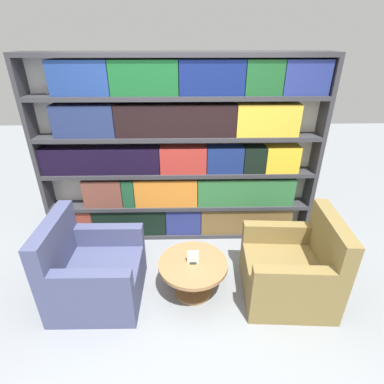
# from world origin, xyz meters

# --- Properties ---
(ground_plane) EXTENTS (14.00, 14.00, 0.00)m
(ground_plane) POSITION_xyz_m (0.00, 0.00, 0.00)
(ground_plane) COLOR gray
(bookshelf) EXTENTS (3.37, 0.30, 2.26)m
(bookshelf) POSITION_xyz_m (0.01, 1.31, 1.12)
(bookshelf) COLOR silver
(bookshelf) RESTS_ON ground_plane
(armchair_left) EXTENTS (0.85, 0.83, 0.91)m
(armchair_left) POSITION_xyz_m (-0.86, 0.20, 0.30)
(armchair_left) COLOR #42476B
(armchair_left) RESTS_ON ground_plane
(armchair_right) EXTENTS (0.89, 0.87, 0.91)m
(armchair_right) POSITION_xyz_m (1.15, 0.19, 0.30)
(armchair_right) COLOR olive
(armchair_right) RESTS_ON ground_plane
(coffee_table) EXTENTS (0.70, 0.70, 0.40)m
(coffee_table) POSITION_xyz_m (0.14, 0.22, 0.28)
(coffee_table) COLOR olive
(coffee_table) RESTS_ON ground_plane
(table_sign) EXTENTS (0.11, 0.06, 0.15)m
(table_sign) POSITION_xyz_m (0.14, 0.22, 0.46)
(table_sign) COLOR black
(table_sign) RESTS_ON coffee_table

